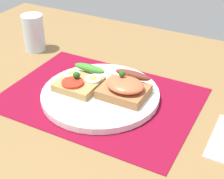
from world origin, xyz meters
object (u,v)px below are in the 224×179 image
object	(u,v)px
plate	(100,94)
drinking_glass	(34,33)
sandwich_salmon	(125,87)
sandwich_egg_tomato	(80,81)

from	to	relation	value
plate	drinking_glass	distance (cm)	32.42
sandwich_salmon	drinking_glass	distance (cm)	36.77
sandwich_salmon	drinking_glass	bearing A→B (deg)	161.13
plate	sandwich_egg_tomato	world-z (taller)	sandwich_egg_tomato
drinking_glass	sandwich_salmon	bearing A→B (deg)	-18.87
sandwich_salmon	drinking_glass	world-z (taller)	drinking_glass
sandwich_salmon	drinking_glass	xyz separation A→B (cm)	(-34.77, 11.88, 1.41)
plate	drinking_glass	xyz separation A→B (cm)	(-29.25, 13.35, 4.19)
sandwich_salmon	sandwich_egg_tomato	bearing A→B (deg)	-173.17
sandwich_egg_tomato	sandwich_salmon	world-z (taller)	sandwich_salmon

